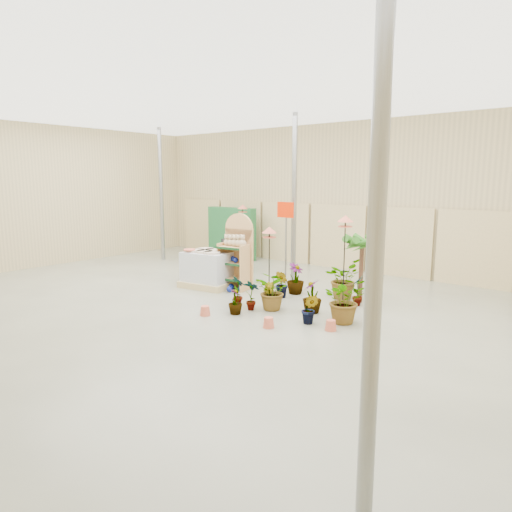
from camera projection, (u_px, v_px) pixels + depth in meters
The scene contains 25 objects.
room at pixel (229, 205), 10.24m from camera, with size 15.20×12.10×4.70m.
display_shelf at pixel (237, 254), 11.69m from camera, with size 0.88×0.63×1.93m.
teddy_bears at pixel (235, 241), 11.55m from camera, with size 0.72×0.20×0.31m.
gazing_balls_shelf at pixel (234, 259), 11.63m from camera, with size 0.71×0.24×0.13m.
gazing_balls_floor at pixel (230, 288), 11.50m from camera, with size 0.63×0.39×0.15m.
pallet_stack at pixel (209, 269), 11.92m from camera, with size 1.45×1.27×0.97m.
charcoal_planters at pixel (230, 257), 13.97m from camera, with size 0.80×0.50×1.00m.
trellis_stock at pixel (232, 233), 16.11m from camera, with size 2.00×0.30×1.80m, color #1D5C2D.
offer_sign at pixel (286, 226), 11.88m from camera, with size 0.50×0.08×2.20m.
bird_table_front at pixel (269, 232), 10.35m from camera, with size 0.34×0.34×1.72m.
bird_table_right at pixel (345, 222), 9.55m from camera, with size 0.34×0.34×2.04m.
bird_table_back at pixel (243, 209), 14.86m from camera, with size 0.34×0.34×1.96m.
palm at pixel (362, 242), 10.21m from camera, with size 0.70×0.70×1.65m.
potted_plant_0 at pixel (238, 291), 10.11m from camera, with size 0.36×0.25×0.69m, color #276517.
potted_plant_1 at pixel (269, 296), 9.88m from camera, with size 0.32×0.26×0.58m, color #276517.
potted_plant_2 at pixel (274, 291), 9.76m from camera, with size 0.76×0.66×0.85m, color #276517.
potted_plant_3 at pixel (312, 296), 9.57m from camera, with size 0.41×0.41×0.72m, color #276517.
potted_plant_4 at pixel (358, 290), 10.12m from camera, with size 0.37×0.25×0.71m, color #276517.
potted_plant_5 at pixel (282, 284), 10.77m from camera, with size 0.36×0.29×0.66m, color #276517.
potted_plant_6 at pixel (343, 278), 10.73m from camera, with size 0.86×0.75×0.96m, color #276517.
potted_plant_7 at pixel (235, 301), 9.49m from camera, with size 0.31×0.31×0.54m, color #276517.
potted_plant_8 at pixel (251, 295), 9.76m from camera, with size 0.35×0.24×0.67m, color #276517.
potted_plant_9 at pixel (310, 309), 8.83m from camera, with size 0.33×0.27×0.60m, color #276517.
potted_plant_10 at pixel (345, 300), 8.88m from camera, with size 0.84×0.73×0.94m, color #276517.
potted_plant_11 at pixel (295, 279), 11.16m from camera, with size 0.42×0.42×0.76m, color #276517.
Camera 1 is at (6.94, -6.72, 2.79)m, focal length 32.00 mm.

